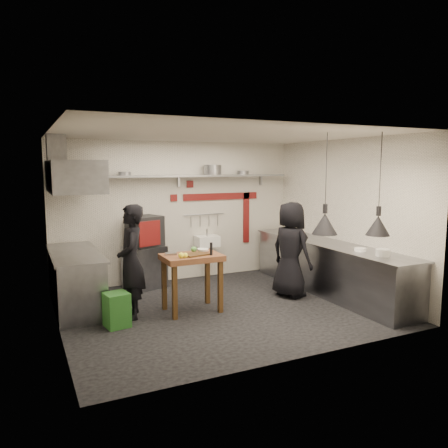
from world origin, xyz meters
name	(u,v)px	position (x,y,z in m)	size (l,w,h in m)	color
floor	(222,308)	(0.00, 0.00, 0.00)	(5.00, 5.00, 0.00)	black
ceiling	(222,134)	(0.00, 0.00, 2.80)	(5.00, 5.00, 0.00)	beige
wall_back	(178,211)	(0.00, 2.10, 1.40)	(5.00, 0.04, 2.80)	silver
wall_front	(299,245)	(0.00, -2.10, 1.40)	(5.00, 0.04, 2.80)	silver
wall_left	(55,234)	(-2.50, 0.00, 1.40)	(0.04, 4.20, 2.80)	silver
wall_right	(345,216)	(2.50, 0.00, 1.40)	(0.04, 4.20, 2.80)	silver
red_band_horiz	(221,196)	(0.95, 2.08, 1.68)	(1.70, 0.02, 0.14)	maroon
red_band_vert	(246,218)	(1.55, 2.08, 1.20)	(0.14, 0.02, 1.10)	maroon
red_tile_a	(190,184)	(0.25, 2.08, 1.95)	(0.14, 0.02, 0.14)	maroon
red_tile_b	(174,198)	(-0.10, 2.08, 1.68)	(0.14, 0.02, 0.14)	maroon
back_shelf	(181,176)	(0.00, 1.92, 2.12)	(4.60, 0.34, 0.04)	slate
shelf_bracket_left	(79,182)	(-1.90, 2.07, 2.02)	(0.04, 0.06, 0.24)	slate
shelf_bracket_mid	(178,181)	(0.00, 2.07, 2.02)	(0.04, 0.06, 0.24)	slate
shelf_bracket_right	(261,180)	(1.90, 2.07, 2.02)	(0.04, 0.06, 0.24)	slate
pan_far_left	(96,173)	(-1.62, 1.92, 2.19)	(0.25, 0.25, 0.09)	slate
pan_mid_left	(125,174)	(-1.11, 1.92, 2.18)	(0.23, 0.23, 0.07)	slate
stock_pot	(213,170)	(0.68, 1.92, 2.24)	(0.35, 0.35, 0.20)	slate
pan_right	(243,173)	(1.38, 1.92, 2.18)	(0.25, 0.25, 0.08)	slate
oven_stand	(145,267)	(-0.81, 1.79, 0.40)	(0.66, 0.60, 0.80)	slate
combi_oven	(145,231)	(-0.79, 1.77, 1.09)	(0.56, 0.52, 0.58)	black
oven_door	(150,233)	(-0.78, 1.46, 1.09)	(0.45, 0.03, 0.46)	maroon
oven_glass	(149,233)	(-0.78, 1.50, 1.09)	(0.33, 0.01, 0.34)	black
hand_sink	(207,241)	(0.55, 1.92, 0.78)	(0.46, 0.34, 0.22)	white
sink_tap	(207,232)	(0.55, 1.92, 0.96)	(0.03, 0.03, 0.14)	slate
sink_drain	(208,262)	(0.55, 1.88, 0.34)	(0.06, 0.06, 0.66)	slate
utensil_rail	(204,214)	(0.55, 2.06, 1.32)	(0.02, 0.02, 0.90)	slate
counter_right	(328,268)	(2.15, 0.00, 0.45)	(0.70, 3.80, 0.90)	slate
counter_right_top	(329,243)	(2.15, 0.00, 0.92)	(0.76, 3.90, 0.03)	slate
plate_stack	(383,253)	(2.12, -1.32, 0.99)	(0.21, 0.21, 0.11)	white
small_bowl_right	(360,250)	(2.10, -0.85, 0.96)	(0.19, 0.19, 0.05)	white
counter_left	(76,281)	(-2.15, 1.05, 0.45)	(0.70, 1.90, 0.90)	slate
counter_left_top	(75,253)	(-2.15, 1.05, 0.92)	(0.76, 2.00, 0.03)	slate
extractor_hood	(74,176)	(-2.10, 1.05, 2.15)	(0.78, 1.60, 0.50)	slate
hood_duct	(56,151)	(-2.35, 1.05, 2.55)	(0.28, 0.28, 0.50)	slate
green_bin	(117,310)	(-1.73, -0.08, 0.25)	(0.33, 0.33, 0.50)	#246121
prep_table	(192,283)	(-0.49, 0.10, 0.46)	(0.92, 0.64, 0.92)	brown
cutting_board	(196,254)	(-0.45, 0.04, 0.93)	(0.38, 0.27, 0.03)	#462D14
pepper_mill	(211,249)	(-0.22, -0.06, 1.02)	(0.04, 0.04, 0.20)	black
lemon_a	(181,255)	(-0.73, -0.07, 0.96)	(0.09, 0.09, 0.09)	#FDF42D
lemon_b	(185,255)	(-0.66, -0.08, 0.96)	(0.08, 0.08, 0.08)	#FDF42D
veg_ball	(194,249)	(-0.39, 0.26, 0.97)	(0.09, 0.09, 0.09)	#549741
steel_tray	(171,254)	(-0.79, 0.24, 0.94)	(0.18, 0.12, 0.03)	slate
bowl	(203,250)	(-0.25, 0.21, 0.95)	(0.19, 0.19, 0.06)	white
heat_lamp_near	(326,184)	(1.22, -1.03, 2.05)	(0.38, 0.38, 1.51)	black
heat_lamp_far	(380,184)	(1.85, -1.46, 2.05)	(0.35, 0.35, 1.51)	black
chef_left	(131,262)	(-1.42, 0.23, 0.87)	(0.64, 0.42, 1.74)	black
chef_right	(291,250)	(1.39, 0.11, 0.85)	(0.83, 0.54, 1.69)	black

